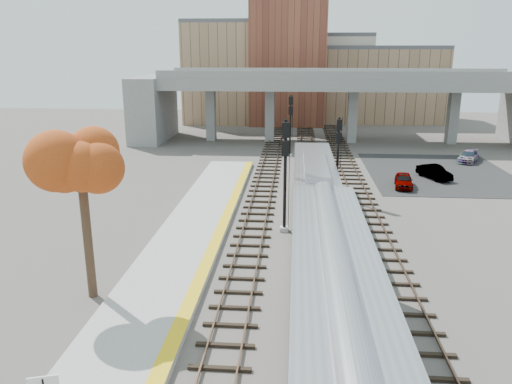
% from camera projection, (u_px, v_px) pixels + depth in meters
% --- Properties ---
extents(ground, '(160.00, 160.00, 0.00)m').
position_uv_depth(ground, '(301.00, 302.00, 24.61)').
color(ground, '#47423D').
rests_on(ground, ground).
extents(platform, '(4.50, 60.00, 0.35)m').
position_uv_depth(platform, '(157.00, 293.00, 25.12)').
color(platform, '#9E9E99').
rests_on(platform, ground).
extents(yellow_strip, '(0.70, 60.00, 0.01)m').
position_uv_depth(yellow_strip, '(194.00, 291.00, 24.93)').
color(yellow_strip, yellow).
rests_on(yellow_strip, platform).
extents(tracks, '(10.70, 95.00, 0.25)m').
position_uv_depth(tracks, '(313.00, 219.00, 36.50)').
color(tracks, black).
rests_on(tracks, ground).
extents(overpass, '(54.00, 12.00, 9.50)m').
position_uv_depth(overpass, '(337.00, 98.00, 65.75)').
color(overpass, slate).
rests_on(overpass, ground).
extents(buildings_far, '(43.00, 21.00, 20.60)m').
position_uv_depth(buildings_far, '(307.00, 74.00, 86.13)').
color(buildings_far, '#9F7C5C').
rests_on(buildings_far, ground).
extents(parking_lot, '(14.00, 18.00, 0.04)m').
position_uv_depth(parking_lot, '(438.00, 173.00, 50.36)').
color(parking_lot, black).
rests_on(parking_lot, ground).
extents(locomotive, '(3.02, 19.05, 4.10)m').
position_uv_depth(locomotive, '(315.00, 189.00, 36.02)').
color(locomotive, '#A8AAB2').
rests_on(locomotive, ground).
extents(signal_mast_near, '(0.60, 0.64, 7.67)m').
position_uv_depth(signal_mast_near, '(285.00, 176.00, 33.08)').
color(signal_mast_near, '#9E9E99').
rests_on(signal_mast_near, ground).
extents(signal_mast_mid, '(0.60, 0.64, 6.80)m').
position_uv_depth(signal_mast_mid, '(338.00, 160.00, 40.65)').
color(signal_mast_mid, '#9E9E99').
rests_on(signal_mast_mid, ground).
extents(signal_mast_far, '(0.60, 0.64, 7.05)m').
position_uv_depth(signal_mast_far, '(290.00, 127.00, 57.09)').
color(signal_mast_far, '#9E9E99').
rests_on(signal_mast_far, ground).
extents(tree, '(3.60, 3.60, 8.81)m').
position_uv_depth(tree, '(81.00, 170.00, 23.43)').
color(tree, '#382619').
rests_on(tree, ground).
extents(car_a, '(2.07, 3.96, 1.29)m').
position_uv_depth(car_a, '(404.00, 180.00, 44.79)').
color(car_a, '#99999E').
rests_on(car_a, parking_lot).
extents(car_b, '(2.87, 4.20, 1.31)m').
position_uv_depth(car_b, '(434.00, 172.00, 47.73)').
color(car_b, '#99999E').
rests_on(car_b, parking_lot).
extents(car_c, '(3.51, 4.51, 1.22)m').
position_uv_depth(car_c, '(468.00, 156.00, 54.95)').
color(car_c, '#99999E').
rests_on(car_c, parking_lot).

